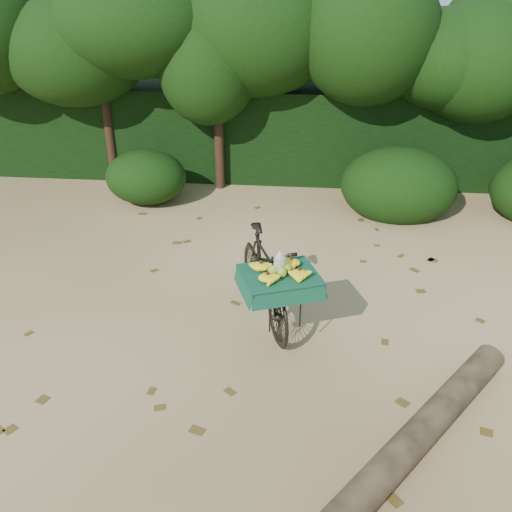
# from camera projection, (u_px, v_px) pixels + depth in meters

# --- Properties ---
(ground) EXTENTS (80.00, 80.00, 0.00)m
(ground) POSITION_uv_depth(u_px,v_px,m) (307.00, 359.00, 5.99)
(ground) COLOR tan
(ground) RESTS_ON ground
(vendor_bicycle) EXTENTS (1.29, 1.98, 1.13)m
(vendor_bicycle) POSITION_uv_depth(u_px,v_px,m) (265.00, 277.00, 6.44)
(vendor_bicycle) COLOR black
(vendor_bicycle) RESTS_ON ground
(fallen_log) EXTENTS (2.68, 3.30, 0.29)m
(fallen_log) POSITION_uv_depth(u_px,v_px,m) (391.00, 464.00, 4.54)
(fallen_log) COLOR brown
(fallen_log) RESTS_ON ground
(hedge_backdrop) EXTENTS (26.00, 1.80, 1.80)m
(hedge_backdrop) POSITION_uv_depth(u_px,v_px,m) (314.00, 131.00, 11.11)
(hedge_backdrop) COLOR black
(hedge_backdrop) RESTS_ON ground
(tree_row) EXTENTS (14.50, 2.00, 4.00)m
(tree_row) POSITION_uv_depth(u_px,v_px,m) (281.00, 82.00, 9.95)
(tree_row) COLOR black
(tree_row) RESTS_ON ground
(bush_clumps) EXTENTS (8.80, 1.70, 0.90)m
(bush_clumps) POSITION_uv_depth(u_px,v_px,m) (341.00, 186.00, 9.52)
(bush_clumps) COLOR black
(bush_clumps) RESTS_ON ground
(leaf_litter) EXTENTS (7.00, 7.30, 0.01)m
(leaf_litter) POSITION_uv_depth(u_px,v_px,m) (308.00, 325.00, 6.56)
(leaf_litter) COLOR #543E16
(leaf_litter) RESTS_ON ground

